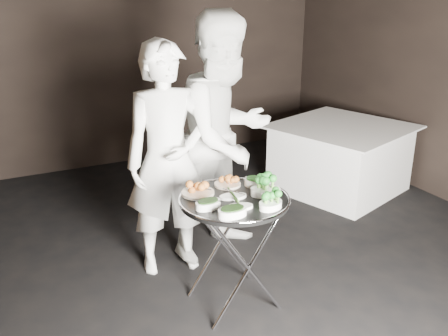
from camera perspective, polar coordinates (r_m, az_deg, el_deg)
name	(u,v)px	position (r m, az deg, el deg)	size (l,w,h in m)	color
floor	(220,336)	(3.37, -0.45, -18.67)	(6.00, 7.00, 0.05)	black
wall_back	(82,40)	(6.02, -15.88, 13.90)	(6.00, 0.05, 3.00)	black
tray_stand	(234,247)	(3.39, 1.15, -9.01)	(0.53, 0.45, 0.77)	silver
serving_tray	(234,200)	(3.23, 1.19, -3.65)	(0.73, 0.73, 0.04)	black
potato_plate_a	(198,189)	(3.28, -3.01, -2.45)	(0.22, 0.22, 0.08)	beige
potato_plate_b	(228,182)	(3.42, 0.41, -1.56)	(0.18, 0.18, 0.07)	beige
greens_bowl	(254,181)	(3.43, 3.41, -1.45)	(0.13, 0.13, 0.07)	white
asparagus_plate_a	(233,196)	(3.23, 1.03, -3.16)	(0.19, 0.13, 0.04)	white
asparagus_plate_b	(239,206)	(3.08, 1.74, -4.36)	(0.19, 0.13, 0.04)	white
spinach_bowl_a	(208,203)	(3.08, -1.83, -4.03)	(0.18, 0.13, 0.07)	white
spinach_bowl_b	(232,211)	(2.97, 0.96, -4.91)	(0.19, 0.12, 0.08)	white
broccoli_bowl_a	(266,190)	(3.27, 4.77, -2.50)	(0.24, 0.21, 0.08)	white
broccoli_bowl_b	(271,203)	(3.09, 5.34, -4.04)	(0.20, 0.17, 0.07)	white
serving_utensils	(232,188)	(3.27, 0.90, -2.29)	(0.56, 0.42, 0.01)	silver
waiter_left	(168,161)	(3.68, -6.40, 0.84)	(0.64, 0.42, 1.75)	white
waiter_right	(226,137)	(3.91, 0.21, 3.52)	(0.94, 0.73, 1.93)	white
dining_table	(340,158)	(5.44, 13.10, 1.14)	(1.24, 1.24, 0.71)	white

